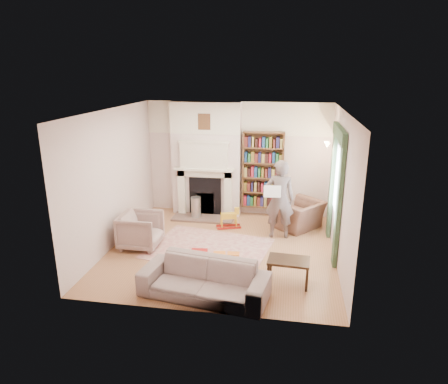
% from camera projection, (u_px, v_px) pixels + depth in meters
% --- Properties ---
extents(floor, '(4.50, 4.50, 0.00)m').
position_uv_depth(floor, '(222.00, 249.00, 8.20)').
color(floor, '#9A663D').
rests_on(floor, ground).
extents(ceiling, '(4.50, 4.50, 0.00)m').
position_uv_depth(ceiling, '(222.00, 111.00, 7.37)').
color(ceiling, white).
rests_on(ceiling, wall_back).
extents(wall_back, '(4.50, 0.00, 4.50)m').
position_uv_depth(wall_back, '(237.00, 159.00, 9.90)').
color(wall_back, white).
rests_on(wall_back, floor).
extents(wall_front, '(4.50, 0.00, 4.50)m').
position_uv_depth(wall_front, '(195.00, 226.00, 5.66)').
color(wall_front, white).
rests_on(wall_front, floor).
extents(wall_left, '(0.00, 4.50, 4.50)m').
position_uv_depth(wall_left, '(113.00, 178.00, 8.14)').
color(wall_left, white).
rests_on(wall_left, floor).
extents(wall_right, '(0.00, 4.50, 4.50)m').
position_uv_depth(wall_right, '(341.00, 189.00, 7.43)').
color(wall_right, white).
rests_on(wall_right, floor).
extents(fireplace, '(1.70, 0.58, 2.80)m').
position_uv_depth(fireplace, '(206.00, 160.00, 9.84)').
color(fireplace, white).
rests_on(fireplace, floor).
extents(bookcase, '(1.00, 0.24, 1.85)m').
position_uv_depth(bookcase, '(263.00, 170.00, 9.74)').
color(bookcase, brown).
rests_on(bookcase, floor).
extents(window, '(0.02, 0.90, 1.30)m').
position_uv_depth(window, '(338.00, 181.00, 7.79)').
color(window, silver).
rests_on(window, wall_right).
extents(curtain_left, '(0.07, 0.32, 2.40)m').
position_uv_depth(curtain_left, '(339.00, 204.00, 7.21)').
color(curtain_left, '#2F4A2F').
rests_on(curtain_left, floor).
extents(curtain_right, '(0.07, 0.32, 2.40)m').
position_uv_depth(curtain_right, '(332.00, 183.00, 8.53)').
color(curtain_right, '#2F4A2F').
rests_on(curtain_right, floor).
extents(pelmet, '(0.09, 1.70, 0.24)m').
position_uv_depth(pelmet, '(340.00, 133.00, 7.52)').
color(pelmet, '#2F4A2F').
rests_on(pelmet, wall_right).
extents(wall_sconce, '(0.20, 0.24, 0.24)m').
position_uv_depth(wall_sconce, '(325.00, 147.00, 8.73)').
color(wall_sconce, gold).
rests_on(wall_sconce, wall_right).
extents(rug, '(2.65, 2.22, 0.01)m').
position_uv_depth(rug, '(209.00, 248.00, 8.21)').
color(rug, beige).
rests_on(rug, floor).
extents(armchair_reading, '(1.30, 1.32, 0.64)m').
position_uv_depth(armchair_reading, '(299.00, 215.00, 9.20)').
color(armchair_reading, brown).
rests_on(armchair_reading, floor).
extents(armchair_left, '(0.81, 0.79, 0.73)m').
position_uv_depth(armchair_left, '(141.00, 230.00, 8.20)').
color(armchair_left, '#BDAF9C').
rests_on(armchair_left, floor).
extents(sofa, '(2.16, 1.12, 0.60)m').
position_uv_depth(sofa, '(204.00, 279.00, 6.42)').
color(sofa, '#A69E89').
rests_on(sofa, floor).
extents(man_reading, '(0.67, 0.47, 1.73)m').
position_uv_depth(man_reading, '(279.00, 199.00, 8.55)').
color(man_reading, '#5D4E4A').
rests_on(man_reading, floor).
extents(newspaper, '(0.37, 0.14, 0.24)m').
position_uv_depth(newspaper, '(272.00, 191.00, 8.31)').
color(newspaper, white).
rests_on(newspaper, man_reading).
extents(coffee_table, '(0.73, 0.50, 0.45)m').
position_uv_depth(coffee_table, '(288.00, 271.00, 6.82)').
color(coffee_table, black).
rests_on(coffee_table, floor).
extents(paraffin_heater, '(0.25, 0.25, 0.55)m').
position_uv_depth(paraffin_heater, '(196.00, 208.00, 9.79)').
color(paraffin_heater, '#AAAEB2').
rests_on(paraffin_heater, floor).
extents(rocking_horse, '(0.60, 0.38, 0.49)m').
position_uv_depth(rocking_horse, '(229.00, 218.00, 9.21)').
color(rocking_horse, gold).
rests_on(rocking_horse, rug).
extents(board_game, '(0.38, 0.38, 0.03)m').
position_uv_depth(board_game, '(197.00, 256.00, 7.81)').
color(board_game, '#CCC748').
rests_on(board_game, rug).
extents(game_box_lid, '(0.34, 0.24, 0.05)m').
position_uv_depth(game_box_lid, '(199.00, 252.00, 7.99)').
color(game_box_lid, '#A61513').
rests_on(game_box_lid, rug).
extents(comic_annuals, '(0.67, 0.65, 0.02)m').
position_uv_depth(comic_annuals, '(229.00, 257.00, 7.79)').
color(comic_annuals, red).
rests_on(comic_annuals, rug).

